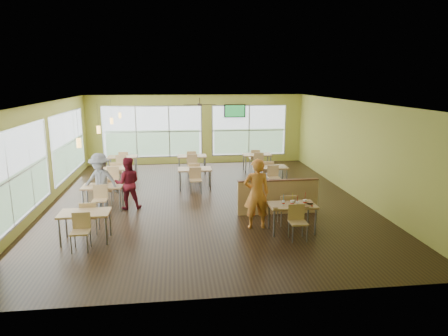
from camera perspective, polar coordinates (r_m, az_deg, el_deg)
The scene contains 20 objects.
room at distance 12.81m, azimuth -2.59°, elevation 2.21°, with size 12.00×12.04×3.20m.
window_bays at distance 15.92m, azimuth -13.01°, elevation 3.50°, with size 9.24×10.24×2.38m.
main_table at distance 10.53m, azimuth 9.70°, elevation -5.74°, with size 1.22×1.52×0.87m.
half_wall_divider at distance 11.89m, azimuth 7.71°, elevation -4.06°, with size 2.40×0.14×1.04m.
dining_tables at distance 14.65m, azimuth -7.16°, elevation -0.42°, with size 6.92×8.72×0.87m.
pendant_lights at distance 13.51m, azimuth -16.59°, elevation 5.90°, with size 0.11×7.31×0.86m.
ceiling_fan at distance 15.62m, azimuth -3.49°, elevation 9.06°, with size 1.25×1.25×0.29m.
tv_backwall at distance 18.72m, azimuth 1.55°, elevation 8.15°, with size 1.00×0.07×0.60m.
man_plaid at distance 10.60m, azimuth 4.67°, elevation -3.68°, with size 0.69×0.45×1.89m, color #CD4E16.
patron_maroon at distance 12.53m, azimuth -13.59°, elevation -2.12°, with size 0.78×0.61×1.61m, color maroon.
patron_grey at distance 12.60m, azimuth -17.25°, elevation -1.92°, with size 1.13×0.65×1.75m, color slate.
cup_blue at distance 10.36m, azimuth 8.47°, elevation -4.94°, with size 0.09×0.09×0.31m.
cup_yellow at distance 10.34m, azimuth 9.72°, elevation -4.96°, with size 0.11×0.11×0.38m.
cup_red_near at distance 10.32m, azimuth 10.43°, elevation -5.07°, with size 0.09×0.09×0.33m.
cup_red_far at distance 10.50m, azimuth 11.48°, elevation -4.77°, with size 0.10×0.10×0.36m.
food_basket at distance 10.61m, azimuth 12.14°, elevation -4.86°, with size 0.22×0.22×0.05m.
ketchup_cup at distance 10.43m, azimuth 12.46°, elevation -5.29°, with size 0.06×0.06×0.02m, color #9F1F13.
wrapper_left at distance 10.08m, azimuth 7.38°, elevation -5.68°, with size 0.15×0.13×0.04m, color #946C47.
wrapper_mid at distance 10.70m, azimuth 9.97°, elevation -4.63°, with size 0.21×0.19×0.05m, color #946C47.
wrapper_right at distance 10.31m, azimuth 11.74°, elevation -5.43°, with size 0.15×0.14×0.04m, color #946C47.
Camera 1 is at (-0.93, -12.56, 3.92)m, focal length 32.00 mm.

